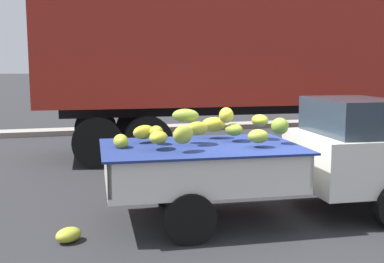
% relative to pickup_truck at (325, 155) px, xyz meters
% --- Properties ---
extents(ground, '(220.00, 220.00, 0.00)m').
position_rel_pickup_truck_xyz_m(ground, '(-0.58, 0.10, -0.88)').
color(ground, '#28282B').
extents(curb_strip, '(80.00, 0.80, 0.16)m').
position_rel_pickup_truck_xyz_m(curb_strip, '(-0.58, 9.34, -0.80)').
color(curb_strip, gray).
rests_on(curb_strip, ground).
extents(pickup_truck, '(4.88, 2.04, 1.70)m').
position_rel_pickup_truck_xyz_m(pickup_truck, '(0.00, 0.00, 0.00)').
color(pickup_truck, silver).
rests_on(pickup_truck, ground).
extents(semi_trailer, '(12.12, 3.21, 3.95)m').
position_rel_pickup_truck_xyz_m(semi_trailer, '(1.69, 5.04, 1.66)').
color(semi_trailer, maroon).
rests_on(semi_trailer, ground).
extents(fallen_banana_bunch_near_tailgate, '(0.43, 0.42, 0.18)m').
position_rel_pickup_truck_xyz_m(fallen_banana_bunch_near_tailgate, '(-3.67, -0.21, -0.79)').
color(fallen_banana_bunch_near_tailgate, gold).
rests_on(fallen_banana_bunch_near_tailgate, ground).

